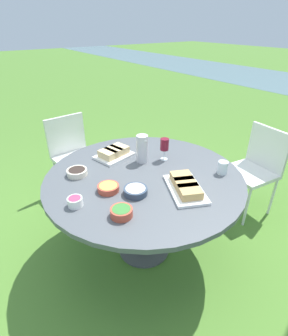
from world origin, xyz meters
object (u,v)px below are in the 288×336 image
(water_pitcher, at_px, (142,149))
(chair_near_left, at_px, (256,164))
(dining_table, at_px, (144,184))
(chair_near_right, at_px, (73,150))
(wine_glass, at_px, (165,145))

(water_pitcher, bearing_deg, chair_near_left, 74.16)
(dining_table, distance_m, chair_near_right, 1.24)
(wine_glass, bearing_deg, chair_near_right, -160.31)
(chair_near_right, xyz_separation_m, water_pitcher, (1.04, 0.23, 0.36))
(dining_table, height_order, chair_near_right, chair_near_right)
(chair_near_left, xyz_separation_m, chair_near_right, (-1.37, -1.39, 0.00))
(dining_table, bearing_deg, chair_near_right, -174.61)
(chair_near_right, height_order, water_pitcher, water_pitcher)
(chair_near_right, bearing_deg, wine_glass, 19.69)
(chair_near_right, distance_m, water_pitcher, 1.12)
(dining_table, height_order, water_pitcher, water_pitcher)
(dining_table, bearing_deg, wine_glass, 111.74)
(dining_table, relative_size, water_pitcher, 6.47)
(dining_table, bearing_deg, chair_near_left, 83.58)
(dining_table, xyz_separation_m, water_pitcher, (-0.19, 0.11, 0.20))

